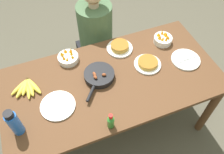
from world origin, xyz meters
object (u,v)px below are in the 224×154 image
at_px(empty_plate_far_left, 186,60).
at_px(person_figure, 96,44).
at_px(water_bottle, 14,123).
at_px(frittata_plate_side, 120,47).
at_px(empty_plate_near_front, 58,106).
at_px(fruit_bowl_mango, 163,39).
at_px(skillet, 99,76).
at_px(hot_sauce_bottle, 111,121).
at_px(banana_bunch, 27,87).
at_px(fruit_bowl_citrus, 68,58).
at_px(frittata_plate_center, 148,63).

xyz_separation_m(empty_plate_far_left, person_figure, (-0.57, 0.69, -0.25)).
bearing_deg(water_bottle, frittata_plate_side, 26.51).
distance_m(empty_plate_near_front, fruit_bowl_mango, 1.08).
bearing_deg(skillet, water_bottle, -31.89).
height_order(skillet, frittata_plate_side, skillet).
bearing_deg(hot_sauce_bottle, water_bottle, 162.05).
xyz_separation_m(banana_bunch, fruit_bowl_citrus, (0.37, 0.17, 0.01)).
bearing_deg(hot_sauce_bottle, person_figure, 77.03).
relative_size(empty_plate_far_left, hot_sauce_bottle, 1.67).
bearing_deg(water_bottle, hot_sauce_bottle, -17.95).
relative_size(fruit_bowl_mango, person_figure, 0.13).
xyz_separation_m(banana_bunch, hot_sauce_bottle, (0.48, -0.52, 0.04)).
bearing_deg(empty_plate_near_front, frittata_plate_center, 8.56).
relative_size(banana_bunch, water_bottle, 1.00).
bearing_deg(fruit_bowl_citrus, water_bottle, -133.67).
bearing_deg(fruit_bowl_citrus, person_figure, 43.58).
relative_size(frittata_plate_side, water_bottle, 0.94).
relative_size(skillet, empty_plate_far_left, 1.38).
bearing_deg(banana_bunch, person_figure, 34.95).
relative_size(fruit_bowl_mango, water_bottle, 0.67).
height_order(frittata_plate_center, water_bottle, water_bottle).
relative_size(frittata_plate_center, hot_sauce_bottle, 1.55).
distance_m(banana_bunch, person_figure, 0.91).
relative_size(empty_plate_near_front, water_bottle, 1.06).
distance_m(skillet, empty_plate_near_front, 0.39).
bearing_deg(water_bottle, skillet, 19.27).
bearing_deg(fruit_bowl_mango, frittata_plate_center, -141.68).
bearing_deg(frittata_plate_side, hot_sauce_bottle, -117.25).
xyz_separation_m(banana_bunch, fruit_bowl_mango, (1.21, 0.07, 0.02)).
bearing_deg(fruit_bowl_mango, person_figure, 138.94).
relative_size(frittata_plate_center, empty_plate_far_left, 0.93).
distance_m(fruit_bowl_mango, water_bottle, 1.38).
bearing_deg(water_bottle, frittata_plate_center, 11.02).
xyz_separation_m(skillet, frittata_plate_center, (0.42, -0.02, -0.01)).
relative_size(empty_plate_near_front, person_figure, 0.20).
xyz_separation_m(frittata_plate_side, empty_plate_near_front, (-0.64, -0.37, -0.02)).
relative_size(water_bottle, hot_sauce_bottle, 1.66).
height_order(banana_bunch, skillet, skillet).
bearing_deg(person_figure, fruit_bowl_mango, -41.06).
distance_m(skillet, water_bottle, 0.70).
relative_size(fruit_bowl_citrus, person_figure, 0.14).
relative_size(frittata_plate_center, person_figure, 0.18).
xyz_separation_m(banana_bunch, frittata_plate_center, (0.96, -0.12, 0.00)).
height_order(empty_plate_near_front, fruit_bowl_citrus, fruit_bowl_citrus).
bearing_deg(skillet, fruit_bowl_mango, 143.60).
height_order(skillet, fruit_bowl_mango, fruit_bowl_mango).
relative_size(empty_plate_far_left, fruit_bowl_citrus, 1.42).
relative_size(banana_bunch, fruit_bowl_mango, 1.48).
xyz_separation_m(empty_plate_near_front, empty_plate_far_left, (1.11, 0.05, 0.00)).
distance_m(skillet, person_figure, 0.68).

